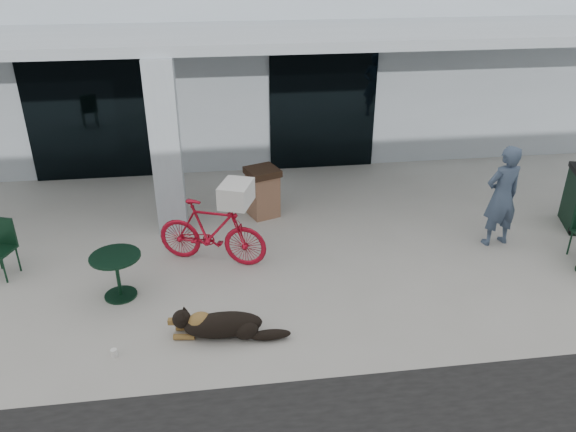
{
  "coord_description": "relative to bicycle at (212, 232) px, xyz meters",
  "views": [
    {
      "loc": [
        -0.65,
        -7.15,
        4.89
      ],
      "look_at": [
        0.4,
        0.52,
        1.0
      ],
      "focal_mm": 35.0,
      "sensor_mm": 36.0,
      "label": 1
    }
  ],
  "objects": [
    {
      "name": "overhang",
      "position": [
        0.79,
        2.61,
        2.66
      ],
      "size": [
        22.0,
        2.8,
        0.18
      ],
      "primitive_type": "cube",
      "color": "#A8B4BE",
      "rests_on": "column"
    },
    {
      "name": "storefront_glass_left",
      "position": [
        -2.41,
        3.99,
        0.8
      ],
      "size": [
        2.8,
        0.06,
        2.7
      ],
      "primitive_type": "cube",
      "color": "black",
      "rests_on": "ground"
    },
    {
      "name": "cafe_table_near",
      "position": [
        -1.41,
        -0.82,
        -0.2
      ],
      "size": [
        0.95,
        0.95,
        0.7
      ],
      "primitive_type": null,
      "rotation": [
        0.0,
        0.0,
        0.34
      ],
      "color": "#11301E",
      "rests_on": "ground"
    },
    {
      "name": "bicycle",
      "position": [
        0.0,
        0.0,
        0.0
      ],
      "size": [
        1.91,
        1.14,
        1.11
      ],
      "primitive_type": "imported",
      "rotation": [
        0.0,
        0.0,
        1.21
      ],
      "color": "#AD0D23",
      "rests_on": "ground"
    },
    {
      "name": "ground",
      "position": [
        0.79,
        -0.99,
        -0.55
      ],
      "size": [
        80.0,
        80.0,
        0.0
      ],
      "primitive_type": "plane",
      "color": "#ACAAA2",
      "rests_on": "ground"
    },
    {
      "name": "laundry_basket",
      "position": [
        0.42,
        -0.16,
        0.73
      ],
      "size": [
        0.63,
        0.72,
        0.35
      ],
      "primitive_type": "cube",
      "rotation": [
        0.0,
        0.0,
        1.21
      ],
      "color": "white",
      "rests_on": "bicycle"
    },
    {
      "name": "cup_near_dog",
      "position": [
        -1.32,
        -2.21,
        -0.5
      ],
      "size": [
        0.11,
        0.11,
        0.1
      ],
      "primitive_type": "cylinder",
      "rotation": [
        0.0,
        0.0,
        0.34
      ],
      "color": "white",
      "rests_on": "ground"
    },
    {
      "name": "trash_receptacle",
      "position": [
        0.99,
        1.62,
        -0.07
      ],
      "size": [
        0.73,
        0.73,
        0.96
      ],
      "primitive_type": null,
      "rotation": [
        0.0,
        0.0,
        0.35
      ],
      "color": "brown",
      "rests_on": "ground"
    },
    {
      "name": "column",
      "position": [
        -0.71,
        1.31,
        1.01
      ],
      "size": [
        0.5,
        0.5,
        3.12
      ],
      "primitive_type": "cube",
      "color": "#A8B4BE",
      "rests_on": "ground"
    },
    {
      "name": "person",
      "position": [
        4.93,
        -0.04,
        0.35
      ],
      "size": [
        0.73,
        0.54,
        1.81
      ],
      "primitive_type": "imported",
      "rotation": [
        0.0,
        0.0,
        3.32
      ],
      "color": "#3D4E67",
      "rests_on": "ground"
    },
    {
      "name": "storefront_glass_right",
      "position": [
        2.59,
        3.99,
        0.8
      ],
      "size": [
        2.4,
        0.06,
        2.7
      ],
      "primitive_type": "cube",
      "color": "black",
      "rests_on": "ground"
    },
    {
      "name": "dog",
      "position": [
        0.11,
        -1.99,
        -0.35
      ],
      "size": [
        1.27,
        0.57,
        0.41
      ],
      "primitive_type": null,
      "rotation": [
        0.0,
        0.0,
        -0.14
      ],
      "color": "black",
      "rests_on": "ground"
    },
    {
      "name": "building",
      "position": [
        0.79,
        7.51,
        1.7
      ],
      "size": [
        22.0,
        7.0,
        4.5
      ],
      "primitive_type": "cube",
      "color": "#A8B4BE",
      "rests_on": "ground"
    }
  ]
}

